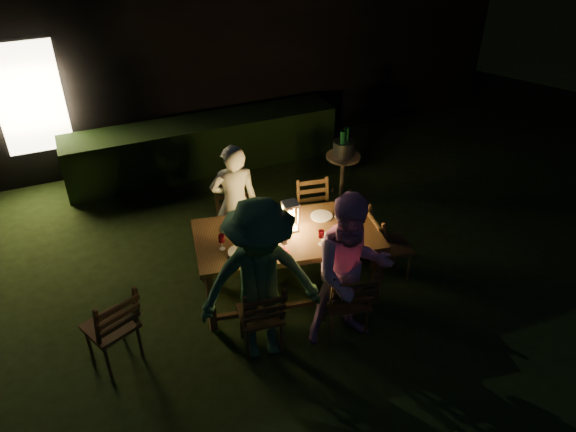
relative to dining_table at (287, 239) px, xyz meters
name	(u,v)px	position (x,y,z in m)	size (l,w,h in m)	color
garden_envelope	(189,25)	(0.42, 5.63, 0.83)	(40.00, 40.00, 3.20)	black
dining_table	(287,239)	(0.00, 0.00, 0.00)	(2.12, 1.30, 0.83)	#432716
chair_near_left	(261,326)	(-0.57, -0.69, -0.46)	(0.46, 0.49, 0.94)	#432716
chair_near_right	(346,311)	(0.32, -0.83, -0.45)	(0.54, 0.56, 0.98)	#432716
chair_far_left	(237,237)	(-0.32, 0.83, -0.45)	(0.52, 0.55, 0.99)	#432716
chair_far_right	(316,228)	(0.67, 0.67, -0.47)	(0.47, 0.50, 0.92)	#432716
chair_end	(389,256)	(1.21, -0.20, -0.46)	(0.51, 0.49, 0.96)	#432716
chair_spare	(114,338)	(-1.96, -0.30, -0.45)	(0.60, 0.61, 0.99)	#432716
person_house_side	(235,203)	(-0.31, 0.88, 0.02)	(0.56, 0.37, 1.53)	beige
person_opp_right	(351,272)	(0.31, -0.88, 0.12)	(0.84, 0.65, 1.72)	#E19BCD
person_opp_left	(260,283)	(-0.58, -0.74, 0.15)	(1.16, 0.67, 1.80)	#34693E
lantern	(291,218)	(0.06, 0.04, 0.24)	(0.16, 0.16, 0.35)	white
plate_far_left	(234,228)	(-0.51, 0.31, 0.09)	(0.25, 0.25, 0.01)	white
plate_near_left	(240,252)	(-0.58, -0.13, 0.09)	(0.25, 0.25, 0.01)	white
plate_far_right	(321,216)	(0.48, 0.14, 0.09)	(0.25, 0.25, 0.01)	white
plate_near_right	(333,239)	(0.41, -0.29, 0.09)	(0.25, 0.25, 0.01)	white
wineglass_a	(255,216)	(-0.25, 0.33, 0.17)	(0.06, 0.06, 0.18)	#59070F
wineglass_b	(222,242)	(-0.73, 0.00, 0.17)	(0.06, 0.06, 0.18)	#59070F
wineglass_c	(321,238)	(0.25, -0.33, 0.17)	(0.06, 0.06, 0.18)	#59070F
wineglass_d	(337,210)	(0.64, 0.08, 0.17)	(0.06, 0.06, 0.18)	#59070F
wineglass_e	(284,244)	(-0.15, -0.28, 0.17)	(0.06, 0.06, 0.18)	silver
bottle_table	(264,225)	(-0.25, 0.04, 0.22)	(0.07, 0.07, 0.28)	#0F471E
napkin_left	(280,252)	(-0.20, -0.29, 0.09)	(0.18, 0.14, 0.01)	red
napkin_right	(344,242)	(0.49, -0.39, 0.09)	(0.18, 0.14, 0.01)	red
phone	(234,258)	(-0.66, -0.20, 0.09)	(0.14, 0.07, 0.01)	black
side_table	(343,160)	(1.54, 1.65, -0.17)	(0.49, 0.49, 0.66)	olive
ice_bucket	(344,148)	(1.54, 1.65, 0.02)	(0.30, 0.30, 0.22)	#A5A8AD
bottle_bucket_a	(342,147)	(1.49, 1.61, 0.07)	(0.07, 0.07, 0.32)	#0F471E
bottle_bucket_b	(346,143)	(1.59, 1.69, 0.07)	(0.07, 0.07, 0.32)	#0F471E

